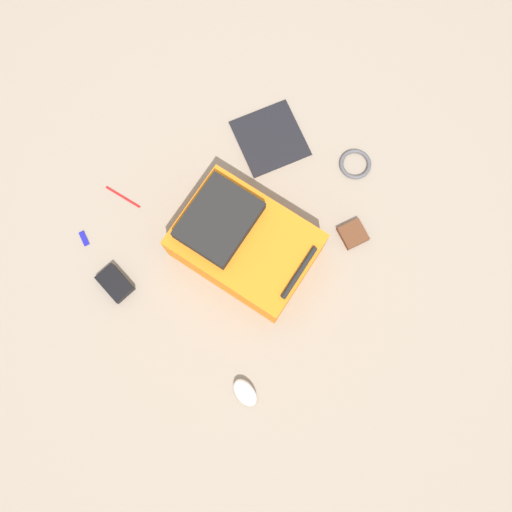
{
  "coord_description": "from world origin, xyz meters",
  "views": [
    {
      "loc": [
        0.23,
        0.32,
        1.74
      ],
      "look_at": [
        -0.0,
        0.02,
        0.02
      ],
      "focal_mm": 37.71,
      "sensor_mm": 36.0,
      "label": 1
    }
  ],
  "objects_px": {
    "earbud_pouch": "(353,234)",
    "computer_mouse": "(245,392)",
    "power_brick": "(115,283)",
    "cable_coil": "(355,164)",
    "pen_black": "(123,197)",
    "usb_stick": "(84,238)",
    "backpack": "(244,243)",
    "book_red": "(270,139)"
  },
  "relations": [
    {
      "from": "earbud_pouch",
      "to": "computer_mouse",
      "type": "bearing_deg",
      "value": 17.64
    },
    {
      "from": "power_brick",
      "to": "cable_coil",
      "type": "bearing_deg",
      "value": 170.06
    },
    {
      "from": "earbud_pouch",
      "to": "pen_black",
      "type": "bearing_deg",
      "value": -47.2
    },
    {
      "from": "earbud_pouch",
      "to": "usb_stick",
      "type": "relative_size",
      "value": 1.56
    },
    {
      "from": "backpack",
      "to": "book_red",
      "type": "height_order",
      "value": "backpack"
    },
    {
      "from": "backpack",
      "to": "book_red",
      "type": "xyz_separation_m",
      "value": [
        -0.31,
        -0.26,
        -0.09
      ]
    },
    {
      "from": "computer_mouse",
      "to": "earbud_pouch",
      "type": "relative_size",
      "value": 1.16
    },
    {
      "from": "earbud_pouch",
      "to": "cable_coil",
      "type": "bearing_deg",
      "value": -131.6
    },
    {
      "from": "book_red",
      "to": "power_brick",
      "type": "distance_m",
      "value": 0.72
    },
    {
      "from": "power_brick",
      "to": "computer_mouse",
      "type": "bearing_deg",
      "value": 103.59
    },
    {
      "from": "book_red",
      "to": "cable_coil",
      "type": "distance_m",
      "value": 0.31
    },
    {
      "from": "usb_stick",
      "to": "earbud_pouch",
      "type": "bearing_deg",
      "value": 143.36
    },
    {
      "from": "power_brick",
      "to": "pen_black",
      "type": "bearing_deg",
      "value": -128.81
    },
    {
      "from": "computer_mouse",
      "to": "book_red",
      "type": "bearing_deg",
      "value": -131.68
    },
    {
      "from": "pen_black",
      "to": "computer_mouse",
      "type": "bearing_deg",
      "value": 85.56
    },
    {
      "from": "cable_coil",
      "to": "book_red",
      "type": "bearing_deg",
      "value": -55.08
    },
    {
      "from": "backpack",
      "to": "usb_stick",
      "type": "distance_m",
      "value": 0.54
    },
    {
      "from": "book_red",
      "to": "usb_stick",
      "type": "xyz_separation_m",
      "value": [
        0.71,
        -0.1,
        -0.0
      ]
    },
    {
      "from": "book_red",
      "to": "pen_black",
      "type": "distance_m",
      "value": 0.54
    },
    {
      "from": "pen_black",
      "to": "usb_stick",
      "type": "relative_size",
      "value": 2.68
    },
    {
      "from": "book_red",
      "to": "backpack",
      "type": "bearing_deg",
      "value": 39.91
    },
    {
      "from": "usb_stick",
      "to": "cable_coil",
      "type": "bearing_deg",
      "value": 158.56
    },
    {
      "from": "computer_mouse",
      "to": "pen_black",
      "type": "height_order",
      "value": "computer_mouse"
    },
    {
      "from": "power_brick",
      "to": "pen_black",
      "type": "distance_m",
      "value": 0.3
    },
    {
      "from": "backpack",
      "to": "computer_mouse",
      "type": "xyz_separation_m",
      "value": [
        0.28,
        0.37,
        -0.07
      ]
    },
    {
      "from": "pen_black",
      "to": "earbud_pouch",
      "type": "height_order",
      "value": "earbud_pouch"
    },
    {
      "from": "backpack",
      "to": "earbud_pouch",
      "type": "height_order",
      "value": "backpack"
    },
    {
      "from": "cable_coil",
      "to": "backpack",
      "type": "bearing_deg",
      "value": 0.92
    },
    {
      "from": "cable_coil",
      "to": "earbud_pouch",
      "type": "height_order",
      "value": "earbud_pouch"
    },
    {
      "from": "book_red",
      "to": "earbud_pouch",
      "type": "bearing_deg",
      "value": 91.18
    },
    {
      "from": "backpack",
      "to": "power_brick",
      "type": "xyz_separation_m",
      "value": [
        0.4,
        -0.16,
        -0.08
      ]
    },
    {
      "from": "earbud_pouch",
      "to": "usb_stick",
      "type": "height_order",
      "value": "earbud_pouch"
    },
    {
      "from": "earbud_pouch",
      "to": "usb_stick",
      "type": "bearing_deg",
      "value": -36.64
    },
    {
      "from": "pen_black",
      "to": "power_brick",
      "type": "bearing_deg",
      "value": 51.19
    },
    {
      "from": "power_brick",
      "to": "earbud_pouch",
      "type": "xyz_separation_m",
      "value": [
        -0.72,
        0.34,
        -0.0
      ]
    },
    {
      "from": "book_red",
      "to": "power_brick",
      "type": "relative_size",
      "value": 2.41
    },
    {
      "from": "pen_black",
      "to": "backpack",
      "type": "bearing_deg",
      "value": 118.48
    },
    {
      "from": "backpack",
      "to": "power_brick",
      "type": "relative_size",
      "value": 4.36
    },
    {
      "from": "usb_stick",
      "to": "book_red",
      "type": "bearing_deg",
      "value": 172.25
    },
    {
      "from": "cable_coil",
      "to": "pen_black",
      "type": "bearing_deg",
      "value": -29.07
    },
    {
      "from": "book_red",
      "to": "cable_coil",
      "type": "relative_size",
      "value": 2.49
    },
    {
      "from": "usb_stick",
      "to": "computer_mouse",
      "type": "bearing_deg",
      "value": 99.88
    }
  ]
}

